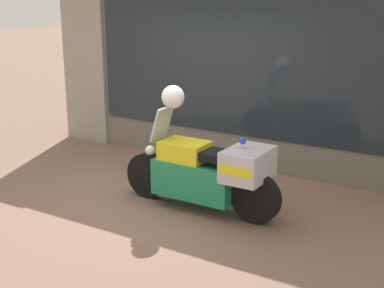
# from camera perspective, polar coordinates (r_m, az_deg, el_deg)

# --- Properties ---
(ground_plane) EXTENTS (60.00, 60.00, 0.00)m
(ground_plane) POSITION_cam_1_polar(r_m,az_deg,el_deg) (7.42, -3.77, -5.72)
(ground_plane) COLOR #7A5B4C
(shop_building) EXTENTS (6.73, 0.55, 3.32)m
(shop_building) POSITION_cam_1_polar(r_m,az_deg,el_deg) (8.89, 1.20, 9.00)
(shop_building) COLOR #6B6056
(shop_building) RESTS_ON ground
(window_display) EXTENTS (5.31, 0.30, 2.12)m
(window_display) POSITION_cam_1_polar(r_m,az_deg,el_deg) (8.74, 6.08, 0.99)
(window_display) COLOR slate
(window_display) RESTS_ON ground
(paramedic_motorcycle) EXTENTS (2.25, 0.68, 1.30)m
(paramedic_motorcycle) POSITION_cam_1_polar(r_m,az_deg,el_deg) (6.79, 1.71, -3.00)
(paramedic_motorcycle) COLOR black
(paramedic_motorcycle) RESTS_ON ground
(white_helmet) EXTENTS (0.30, 0.30, 0.30)m
(white_helmet) POSITION_cam_1_polar(r_m,az_deg,el_deg) (6.83, -2.04, 5.05)
(white_helmet) COLOR white
(white_helmet) RESTS_ON paramedic_motorcycle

